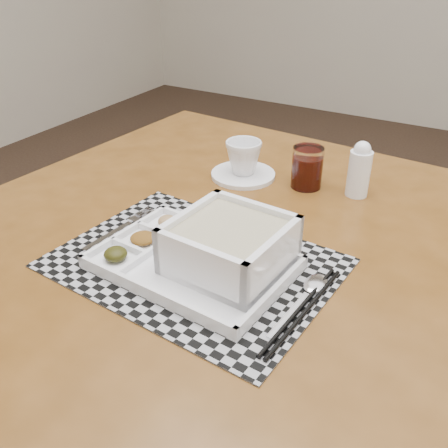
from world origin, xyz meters
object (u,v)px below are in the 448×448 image
at_px(serving_tray, 218,251).
at_px(creamer_bottle, 359,170).
at_px(dining_table, 232,270).
at_px(juice_glass, 307,169).
at_px(cup, 243,157).

xyz_separation_m(serving_tray, creamer_bottle, (0.12, 0.39, 0.02)).
bearing_deg(creamer_bottle, dining_table, -118.83).
bearing_deg(dining_table, juice_glass, 80.72).
distance_m(cup, creamer_bottle, 0.26).
relative_size(dining_table, juice_glass, 12.76).
distance_m(dining_table, juice_glass, 0.30).
bearing_deg(dining_table, creamer_bottle, 61.17).
bearing_deg(dining_table, cup, 113.53).
bearing_deg(juice_glass, serving_tray, -90.89).
distance_m(cup, juice_glass, 0.15).
relative_size(dining_table, serving_tray, 3.53).
relative_size(dining_table, creamer_bottle, 9.61).
bearing_deg(cup, creamer_bottle, 30.58).
xyz_separation_m(dining_table, creamer_bottle, (0.15, 0.28, 0.14)).
bearing_deg(serving_tray, creamer_bottle, 73.47).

